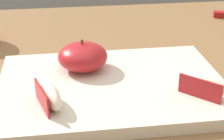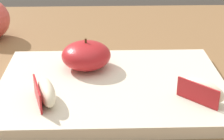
% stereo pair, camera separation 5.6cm
% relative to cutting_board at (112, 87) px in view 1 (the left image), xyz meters
% --- Properties ---
extents(dining_table, '(1.28, 0.81, 0.73)m').
position_rel_cutting_board_xyz_m(dining_table, '(-0.08, 0.07, -0.11)').
color(dining_table, brown).
rests_on(dining_table, ground_plane).
extents(cutting_board, '(0.34, 0.25, 0.02)m').
position_rel_cutting_board_xyz_m(cutting_board, '(0.00, 0.00, 0.00)').
color(cutting_board, beige).
rests_on(cutting_board, dining_table).
extents(apple_half_skin_up, '(0.08, 0.08, 0.05)m').
position_rel_cutting_board_xyz_m(apple_half_skin_up, '(-0.04, 0.05, 0.03)').
color(apple_half_skin_up, '#B21E23').
rests_on(apple_half_skin_up, cutting_board).
extents(apple_wedge_front, '(0.04, 0.07, 0.03)m').
position_rel_cutting_board_xyz_m(apple_wedge_front, '(-0.09, -0.06, 0.02)').
color(apple_wedge_front, '#F4EACC').
rests_on(apple_wedge_front, cutting_board).
extents(apple_wedge_left, '(0.06, 0.06, 0.03)m').
position_rel_cutting_board_xyz_m(apple_wedge_left, '(0.12, -0.06, 0.02)').
color(apple_wedge_left, '#F4EACC').
rests_on(apple_wedge_left, cutting_board).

